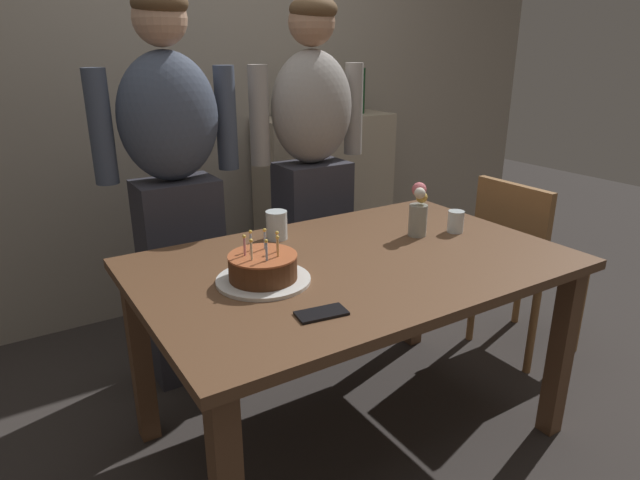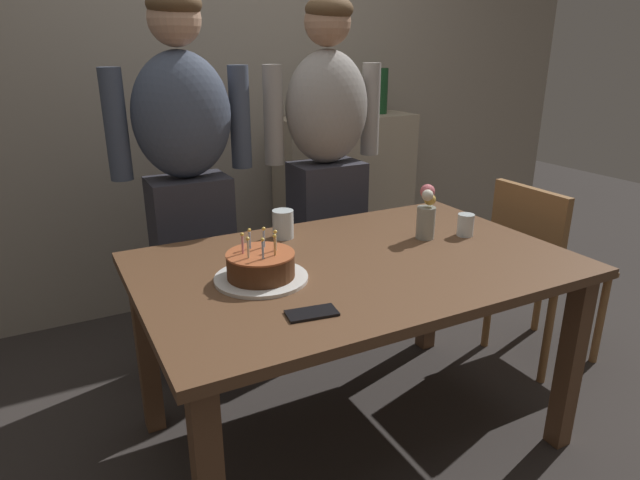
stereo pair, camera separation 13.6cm
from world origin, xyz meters
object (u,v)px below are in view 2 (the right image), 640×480
object	(u,v)px
person_woman_cardigan	(327,172)
water_glass_far	(465,225)
cell_phone	(312,313)
flower_vase	(426,213)
person_man_bearded	(188,188)
water_glass_near	(283,224)
dining_chair	(538,260)
birthday_cake	(261,267)

from	to	relation	value
person_woman_cardigan	water_glass_far	bearing A→B (deg)	106.59
water_glass_far	cell_phone	distance (m)	0.90
water_glass_far	flower_vase	xyz separation A→B (m)	(-0.16, 0.05, 0.06)
water_glass_far	person_man_bearded	xyz separation A→B (m)	(-0.90, 0.74, 0.09)
person_woman_cardigan	water_glass_near	bearing A→B (deg)	45.25
water_glass_near	dining_chair	size ratio (longest dim) A/B	0.13
cell_phone	flower_vase	distance (m)	0.79
cell_phone	person_man_bearded	xyz separation A→B (m)	(-0.06, 1.06, 0.13)
cell_phone	dining_chair	distance (m)	1.43
person_woman_cardigan	dining_chair	xyz separation A→B (m)	(0.74, -0.69, -0.36)
person_man_bearded	flower_vase	bearing A→B (deg)	136.95
water_glass_near	person_woman_cardigan	xyz separation A→B (m)	(0.43, 0.43, 0.08)
water_glass_near	water_glass_far	distance (m)	0.72
flower_vase	dining_chair	distance (m)	0.75
water_glass_far	person_man_bearded	size ratio (longest dim) A/B	0.05
water_glass_near	water_glass_far	size ratio (longest dim) A/B	1.26
flower_vase	person_woman_cardigan	xyz separation A→B (m)	(-0.06, 0.69, 0.03)
water_glass_near	water_glass_far	bearing A→B (deg)	-25.74
birthday_cake	water_glass_near	bearing A→B (deg)	55.79
cell_phone	person_man_bearded	bearing A→B (deg)	101.27
water_glass_near	flower_vase	bearing A→B (deg)	-28.17
birthday_cake	flower_vase	xyz separation A→B (m)	(0.72, 0.08, 0.06)
birthday_cake	cell_phone	bearing A→B (deg)	-83.20
birthday_cake	flower_vase	world-z (taller)	flower_vase
birthday_cake	water_glass_near	xyz separation A→B (m)	(0.23, 0.34, 0.01)
person_woman_cardigan	dining_chair	world-z (taller)	person_woman_cardigan
cell_phone	flower_vase	world-z (taller)	flower_vase
birthday_cake	water_glass_far	distance (m)	0.88
water_glass_near	person_man_bearded	distance (m)	0.51
birthday_cake	water_glass_far	bearing A→B (deg)	1.72
birthday_cake	cell_phone	world-z (taller)	birthday_cake
birthday_cake	cell_phone	distance (m)	0.30
cell_phone	person_woman_cardigan	size ratio (longest dim) A/B	0.09
water_glass_near	cell_phone	world-z (taller)	water_glass_near
water_glass_far	person_woman_cardigan	xyz separation A→B (m)	(-0.22, 0.74, 0.09)
birthday_cake	water_glass_far	world-z (taller)	birthday_cake
water_glass_near	water_glass_far	world-z (taller)	water_glass_near
person_woman_cardigan	flower_vase	bearing A→B (deg)	95.21
birthday_cake	person_man_bearded	world-z (taller)	person_man_bearded
dining_chair	water_glass_far	bearing A→B (deg)	96.28
flower_vase	water_glass_far	bearing A→B (deg)	-17.58
water_glass_near	person_woman_cardigan	bearing A→B (deg)	45.25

